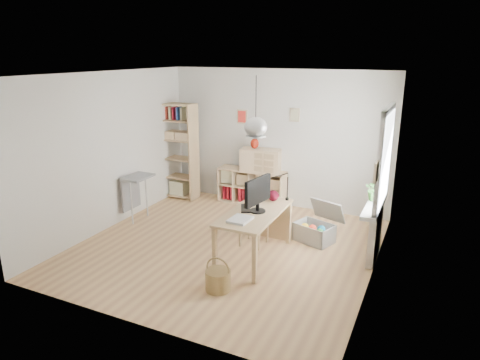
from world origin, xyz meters
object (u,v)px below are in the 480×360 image
at_px(desk, 255,217).
at_px(drawer_chest, 261,160).
at_px(chair, 255,218).
at_px(storage_chest, 317,229).
at_px(tall_bookshelf, 178,147).
at_px(monitor, 258,193).
at_px(cube_shelf, 251,189).

xyz_separation_m(desk, drawer_chest, (-0.81, 2.19, 0.29)).
xyz_separation_m(chair, storage_chest, (0.88, 0.53, -0.24)).
bearing_deg(tall_bookshelf, desk, -37.01).
relative_size(desk, chair, 1.91).
bearing_deg(storage_chest, drawer_chest, 160.95).
distance_m(tall_bookshelf, chair, 2.89).
bearing_deg(monitor, drawer_chest, 122.14).
distance_m(desk, cube_shelf, 2.48).
relative_size(cube_shelf, storage_chest, 1.68).
xyz_separation_m(desk, storage_chest, (0.69, 1.00, -0.45)).
relative_size(desk, monitor, 2.52).
height_order(cube_shelf, storage_chest, cube_shelf).
distance_m(monitor, drawer_chest, 2.35).
distance_m(desk, tall_bookshelf, 3.27).
xyz_separation_m(monitor, drawer_chest, (-0.85, 2.19, -0.10)).
bearing_deg(storage_chest, chair, -129.46).
xyz_separation_m(tall_bookshelf, monitor, (2.63, -1.95, -0.05)).
distance_m(tall_bookshelf, monitor, 3.27).
xyz_separation_m(tall_bookshelf, drawer_chest, (1.78, 0.24, -0.15)).
relative_size(monitor, drawer_chest, 0.76).
relative_size(cube_shelf, monitor, 2.35).
bearing_deg(storage_chest, monitor, -103.53).
relative_size(cube_shelf, tall_bookshelf, 0.70).
bearing_deg(drawer_chest, chair, -78.45).
bearing_deg(monitor, tall_bookshelf, 154.28).
relative_size(storage_chest, monitor, 1.40).
xyz_separation_m(cube_shelf, storage_chest, (1.71, -1.23, -0.09)).
xyz_separation_m(cube_shelf, chair, (0.83, -1.76, 0.15)).
bearing_deg(monitor, desk, -166.39).
relative_size(desk, cube_shelf, 1.07).
relative_size(tall_bookshelf, drawer_chest, 2.57).
bearing_deg(drawer_chest, desk, -78.02).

